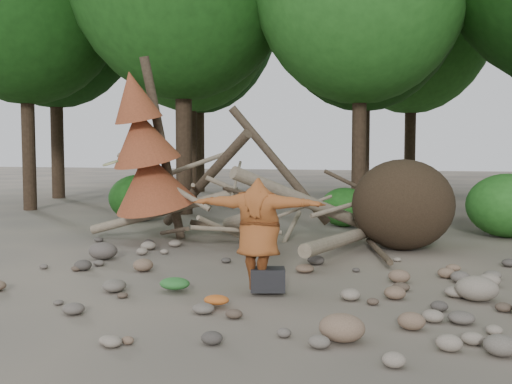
% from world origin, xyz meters
% --- Properties ---
extents(ground, '(120.00, 120.00, 0.00)m').
position_xyz_m(ground, '(0.00, 0.00, 0.00)').
color(ground, '#514C44').
rests_on(ground, ground).
extents(deadfall_pile, '(8.55, 5.24, 3.30)m').
position_xyz_m(deadfall_pile, '(2.02, 4.24, 0.95)').
color(deadfall_pile, '#332619').
rests_on(deadfall_pile, ground).
extents(dead_conifer, '(2.06, 2.16, 4.35)m').
position_xyz_m(dead_conifer, '(-3.12, 3.37, 2.11)').
color(dead_conifer, '#4C3F30').
rests_on(dead_conifer, ground).
extents(bush_left, '(1.80, 1.80, 1.44)m').
position_xyz_m(bush_left, '(-5.50, 7.20, 0.72)').
color(bush_left, '#194C14').
rests_on(bush_left, ground).
extents(bush_mid, '(1.40, 1.40, 1.12)m').
position_xyz_m(bush_mid, '(0.80, 7.80, 0.56)').
color(bush_mid, '#22601C').
rests_on(bush_mid, ground).
extents(bush_right, '(2.00, 2.00, 1.60)m').
position_xyz_m(bush_right, '(5.00, 7.00, 0.80)').
color(bush_right, '#2B7223').
rests_on(bush_right, ground).
extents(frisbee_thrower, '(3.48, 0.78, 1.94)m').
position_xyz_m(frisbee_thrower, '(0.77, -0.37, 0.92)').
color(frisbee_thrower, brown).
rests_on(frisbee_thrower, ground).
extents(backpack, '(0.59, 0.48, 0.34)m').
position_xyz_m(backpack, '(0.92, -0.37, 0.17)').
color(backpack, black).
rests_on(backpack, ground).
extents(cloth_green, '(0.47, 0.39, 0.18)m').
position_xyz_m(cloth_green, '(-0.46, -0.68, 0.09)').
color(cloth_green, '#2B6D2D').
rests_on(cloth_green, ground).
extents(cloth_orange, '(0.35, 0.29, 0.13)m').
position_xyz_m(cloth_orange, '(0.47, -1.29, 0.06)').
color(cloth_orange, '#BA591F').
rests_on(cloth_orange, ground).
extents(boulder_front_right, '(0.52, 0.47, 0.31)m').
position_xyz_m(boulder_front_right, '(2.32, -2.14, 0.16)').
color(boulder_front_right, '#816651').
rests_on(boulder_front_right, ground).
extents(boulder_mid_right, '(0.60, 0.54, 0.36)m').
position_xyz_m(boulder_mid_right, '(3.88, 0.20, 0.18)').
color(boulder_mid_right, gray).
rests_on(boulder_mid_right, ground).
extents(boulder_mid_left, '(0.58, 0.52, 0.35)m').
position_xyz_m(boulder_mid_left, '(-2.99, 1.32, 0.17)').
color(boulder_mid_left, '#5A524B').
rests_on(boulder_mid_left, ground).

